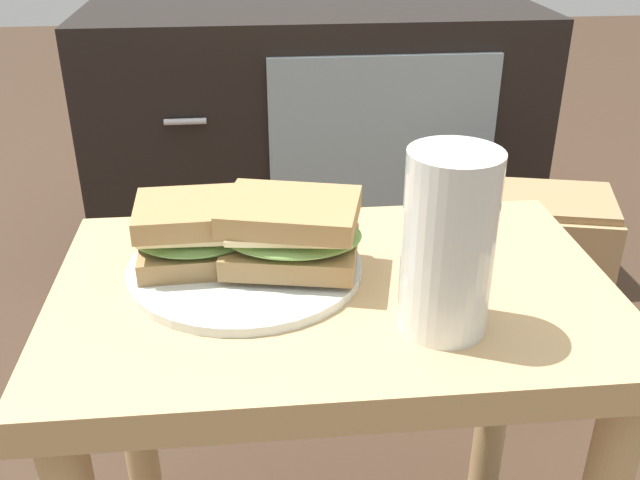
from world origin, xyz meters
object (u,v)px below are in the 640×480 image
(paper_bag, at_px, (535,287))
(sandwich_back, at_px, (291,232))
(plate, at_px, (245,267))
(sandwich_front, at_px, (197,233))
(tv_cabinet, at_px, (313,136))
(beer_glass, at_px, (448,245))

(paper_bag, bearing_deg, sandwich_back, -137.89)
(plate, relative_size, sandwich_back, 1.51)
(plate, distance_m, sandwich_front, 0.06)
(plate, bearing_deg, tv_cabinet, 80.55)
(tv_cabinet, height_order, paper_bag, tv_cabinet)
(plate, bearing_deg, paper_bag, 38.66)
(tv_cabinet, height_order, plate, tv_cabinet)
(tv_cabinet, height_order, beer_glass, beer_glass)
(tv_cabinet, relative_size, beer_glass, 5.74)
(tv_cabinet, xyz_separation_m, sandwich_front, (-0.20, -0.90, 0.21))
(sandwich_front, height_order, beer_glass, beer_glass)
(sandwich_back, xyz_separation_m, beer_glass, (0.13, -0.11, 0.03))
(paper_bag, bearing_deg, tv_cabinet, 124.17)
(sandwich_front, bearing_deg, plate, -11.10)
(beer_glass, bearing_deg, sandwich_back, 140.28)
(tv_cabinet, relative_size, paper_bag, 2.70)
(plate, relative_size, beer_glass, 1.44)
(sandwich_back, bearing_deg, sandwich_front, 168.90)
(tv_cabinet, distance_m, sandwich_back, 0.95)
(tv_cabinet, height_order, sandwich_back, tv_cabinet)
(plate, relative_size, sandwich_front, 1.84)
(sandwich_back, distance_m, beer_glass, 0.17)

